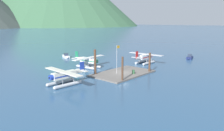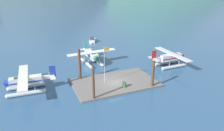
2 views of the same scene
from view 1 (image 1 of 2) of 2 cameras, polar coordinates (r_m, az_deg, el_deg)
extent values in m
plane|color=#2D5175|center=(49.04, 2.86, -2.21)|extent=(1200.00, 1200.00, 0.00)
cube|color=#66605B|center=(49.01, 2.86, -2.04)|extent=(14.09, 8.58, 0.30)
cylinder|color=#4C3323|center=(42.26, 2.75, -1.01)|extent=(0.39, 0.39, 4.96)
cylinder|color=#4C3323|center=(50.55, 9.83, 0.72)|extent=(0.48, 0.48, 4.60)
cylinder|color=#4C3323|center=(47.28, -4.45, 0.77)|extent=(0.50, 0.50, 5.69)
cylinder|color=silver|center=(47.33, 1.25, 1.52)|extent=(0.08, 0.08, 6.24)
cube|color=orange|center=(47.27, 1.62, 4.90)|extent=(0.90, 0.03, 0.56)
sphere|color=gold|center=(46.88, 1.27, 5.34)|extent=(0.10, 0.10, 0.10)
cylinder|color=#33663D|center=(47.99, 5.64, -1.66)|extent=(0.58, 0.58, 0.88)
torus|color=#33663D|center=(47.99, 5.64, -1.66)|extent=(0.62, 0.62, 0.04)
cylinder|color=#B7BABF|center=(62.46, 7.70, 0.99)|extent=(5.61, 0.70, 0.64)
sphere|color=#B7BABF|center=(64.79, 9.06, 1.33)|extent=(0.64, 0.64, 0.64)
cylinder|color=#B7BABF|center=(61.16, 9.66, 0.71)|extent=(5.61, 0.70, 0.64)
sphere|color=#B7BABF|center=(63.54, 10.97, 1.06)|extent=(0.64, 0.64, 0.64)
cylinder|color=#B7BABF|center=(63.34, 8.31, 1.74)|extent=(0.10, 0.10, 0.70)
cylinder|color=#B7BABF|center=(61.35, 7.10, 1.45)|extent=(0.10, 0.10, 0.70)
cylinder|color=#B7BABF|center=(62.05, 10.25, 1.47)|extent=(0.10, 0.10, 0.70)
cylinder|color=#B7BABF|center=(60.03, 9.08, 1.17)|extent=(0.10, 0.10, 0.70)
cube|color=silver|center=(61.52, 8.71, 2.33)|extent=(4.81, 1.29, 1.20)
cube|color=#B21E1E|center=(61.54, 8.71, 2.24)|extent=(4.72, 1.31, 0.24)
cube|color=#283347|center=(62.38, 9.25, 2.75)|extent=(1.11, 1.07, 0.56)
cube|color=silver|center=(61.67, 8.88, 2.98)|extent=(1.52, 10.42, 0.14)
cylinder|color=#B21E1E|center=(62.90, 7.17, 2.89)|extent=(0.09, 0.62, 0.84)
cylinder|color=#B21E1E|center=(60.61, 10.63, 2.45)|extent=(0.09, 0.62, 0.84)
cylinder|color=#B21E1E|center=(63.80, 10.01, 2.62)|extent=(0.61, 0.97, 0.96)
cone|color=black|center=(64.18, 10.21, 2.66)|extent=(0.35, 0.36, 0.36)
cube|color=silver|center=(58.81, 7.03, 2.06)|extent=(2.20, 0.47, 0.56)
cube|color=#B21E1E|center=(57.94, 6.55, 2.78)|extent=(1.00, 0.13, 1.90)
cube|color=silver|center=(58.14, 6.59, 2.06)|extent=(0.84, 3.21, 0.10)
cylinder|color=#B7BABF|center=(56.77, -5.35, -0.02)|extent=(1.03, 5.63, 0.64)
sphere|color=#B7BABF|center=(54.94, -3.20, -0.37)|extent=(0.64, 0.64, 0.64)
cylinder|color=#B7BABF|center=(55.00, -7.12, -0.43)|extent=(1.03, 5.63, 0.64)
sphere|color=#B7BABF|center=(53.11, -4.96, -0.82)|extent=(0.64, 0.64, 0.64)
cylinder|color=#B7BABF|center=(55.84, -4.46, 0.51)|extent=(0.10, 0.10, 0.70)
cylinder|color=#B7BABF|center=(57.45, -6.24, 0.78)|extent=(0.10, 0.10, 0.70)
cylinder|color=#B7BABF|center=(54.04, -6.23, 0.10)|extent=(0.10, 0.10, 0.70)
cylinder|color=#B7BABF|center=(55.70, -8.02, 0.40)|extent=(0.10, 0.10, 0.70)
cube|color=white|center=(55.57, -6.26, 1.41)|extent=(1.57, 4.87, 1.20)
cube|color=#196B47|center=(55.59, -6.25, 1.31)|extent=(1.59, 4.78, 0.24)
cube|color=#283347|center=(54.78, -5.45, 1.63)|extent=(1.13, 1.17, 0.56)
cube|color=white|center=(55.25, -6.05, 2.06)|extent=(10.47, 2.12, 0.14)
cylinder|color=#196B47|center=(56.90, -4.52, 2.03)|extent=(0.63, 0.12, 0.84)
cylinder|color=#196B47|center=(53.76, -7.65, 1.40)|extent=(0.63, 0.12, 0.84)
cylinder|color=#196B47|center=(53.77, -4.17, 1.11)|extent=(1.00, 0.67, 0.96)
cone|color=black|center=(53.47, -3.81, 1.06)|extent=(0.38, 0.37, 0.36)
cube|color=white|center=(57.82, -8.59, 1.85)|extent=(0.59, 2.23, 0.56)
cube|color=#196B47|center=(58.33, -9.24, 2.76)|extent=(0.19, 1.01, 1.90)
cube|color=white|center=(58.37, -9.14, 2.02)|extent=(3.25, 1.02, 0.10)
cylinder|color=#B7BABF|center=(40.49, -11.35, -4.95)|extent=(5.63, 0.94, 0.64)
sphere|color=#B7BABF|center=(39.07, -14.75, -5.72)|extent=(0.64, 0.64, 0.64)
cylinder|color=#B7BABF|center=(42.51, -13.25, -4.24)|extent=(5.63, 0.94, 0.64)
sphere|color=#B7BABF|center=(41.16, -16.55, -4.94)|extent=(0.64, 0.64, 0.64)
cylinder|color=#B7BABF|center=(39.67, -12.82, -4.35)|extent=(0.10, 0.10, 0.70)
cylinder|color=#B7BABF|center=(40.96, -10.00, -3.73)|extent=(0.10, 0.10, 0.70)
cylinder|color=#B7BABF|center=(41.74, -14.68, -3.65)|extent=(0.10, 0.10, 0.70)
cylinder|color=#B7BABF|center=(42.96, -11.94, -3.09)|extent=(0.10, 0.10, 0.70)
cube|color=silver|center=(41.08, -12.42, -2.41)|extent=(4.86, 1.50, 1.20)
cube|color=#1E389E|center=(41.10, -12.41, -2.55)|extent=(4.77, 1.51, 0.24)
cube|color=#283347|center=(40.44, -13.72, -2.21)|extent=(1.16, 1.11, 0.56)
cube|color=silver|center=(40.77, -12.81, -1.57)|extent=(1.96, 10.46, 0.14)
cylinder|color=#1E389E|center=(39.05, -11.04, -2.57)|extent=(0.11, 0.63, 0.84)
cylinder|color=#1E389E|center=(42.67, -14.40, -1.52)|extent=(0.11, 0.63, 0.84)
cylinder|color=#1E389E|center=(39.73, -15.68, -3.05)|extent=(0.65, 0.99, 0.96)
cone|color=black|center=(39.52, -16.24, -3.16)|extent=(0.37, 0.38, 0.36)
cube|color=silver|center=(42.85, -8.79, -1.56)|extent=(2.22, 0.56, 0.56)
cube|color=#1E389E|center=(43.20, -7.87, -0.27)|extent=(1.01, 0.17, 1.90)
cube|color=silver|center=(43.30, -7.95, -1.26)|extent=(0.97, 3.24, 0.10)
cube|color=navy|center=(72.90, 19.72, 1.95)|extent=(4.43, 2.43, 0.70)
sphere|color=navy|center=(70.85, 19.46, 1.71)|extent=(0.70, 0.70, 0.70)
cube|color=#283347|center=(72.49, 19.72, 2.50)|extent=(1.42, 1.35, 0.80)
cube|color=black|center=(75.09, 19.99, 2.39)|extent=(0.39, 0.42, 0.80)
cube|color=silver|center=(72.48, -11.97, 2.33)|extent=(3.03, 4.45, 0.70)
sphere|color=silver|center=(70.47, -11.57, 2.09)|extent=(0.70, 0.70, 0.70)
cube|color=#283347|center=(72.08, -11.94, 2.89)|extent=(1.48, 1.54, 0.80)
cube|color=black|center=(74.64, -12.39, 2.77)|extent=(0.46, 0.44, 0.80)
camera|label=2|loc=(24.09, 46.89, 19.06)|focal=35.01mm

